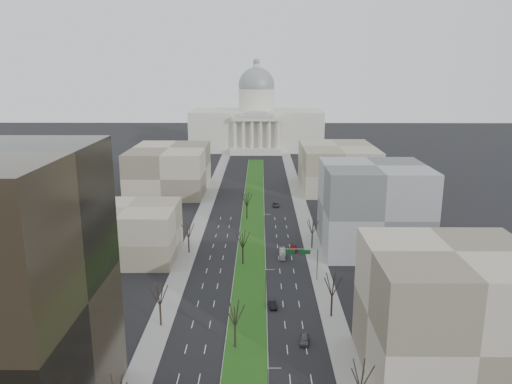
# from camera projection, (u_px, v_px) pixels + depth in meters

# --- Properties ---
(ground) EXTENTS (600.00, 600.00, 0.00)m
(ground) POSITION_uv_depth(u_px,v_px,m) (253.00, 219.00, 168.90)
(ground) COLOR black
(ground) RESTS_ON ground
(median) EXTENTS (8.00, 222.03, 0.20)m
(median) POSITION_uv_depth(u_px,v_px,m) (253.00, 219.00, 167.90)
(median) COLOR #999993
(median) RESTS_ON ground
(sidewalk_left) EXTENTS (5.00, 330.00, 0.15)m
(sidewalk_left) POSITION_uv_depth(u_px,v_px,m) (191.00, 244.00, 144.79)
(sidewalk_left) COLOR gray
(sidewalk_left) RESTS_ON ground
(sidewalk_right) EXTENTS (5.00, 330.00, 0.15)m
(sidewalk_right) POSITION_uv_depth(u_px,v_px,m) (312.00, 244.00, 144.49)
(sidewalk_right) COLOR gray
(sidewalk_right) RESTS_ON ground
(capitol) EXTENTS (80.00, 46.00, 55.00)m
(capitol) POSITION_uv_depth(u_px,v_px,m) (256.00, 123.00, 310.01)
(capitol) COLOR beige
(capitol) RESTS_ON ground
(building_beige_left) EXTENTS (26.00, 22.00, 14.00)m
(building_beige_left) POSITION_uv_depth(u_px,v_px,m) (128.00, 232.00, 133.54)
(building_beige_left) COLOR gray
(building_beige_left) RESTS_ON ground
(building_tan_right) EXTENTS (26.00, 24.00, 22.00)m
(building_tan_right) POSITION_uv_depth(u_px,v_px,m) (448.00, 315.00, 80.59)
(building_tan_right) COLOR gray
(building_tan_right) RESTS_ON ground
(building_grey_right) EXTENTS (28.00, 26.00, 24.00)m
(building_grey_right) POSITION_uv_depth(u_px,v_px,m) (373.00, 208.00, 138.53)
(building_grey_right) COLOR slate
(building_grey_right) RESTS_ON ground
(building_far_left) EXTENTS (30.00, 40.00, 18.00)m
(building_far_left) POSITION_uv_depth(u_px,v_px,m) (170.00, 169.00, 205.81)
(building_far_left) COLOR gray
(building_far_left) RESTS_ON ground
(building_far_right) EXTENTS (30.00, 40.00, 18.00)m
(building_far_right) POSITION_uv_depth(u_px,v_px,m) (337.00, 167.00, 210.05)
(building_far_right) COLOR gray
(building_far_right) RESTS_ON ground
(tree_left_mid) EXTENTS (5.40, 5.40, 9.72)m
(tree_left_mid) POSITION_uv_depth(u_px,v_px,m) (159.00, 293.00, 97.52)
(tree_left_mid) COLOR black
(tree_left_mid) RESTS_ON ground
(tree_left_far) EXTENTS (5.28, 5.28, 9.50)m
(tree_left_far) POSITION_uv_depth(u_px,v_px,m) (188.00, 229.00, 136.35)
(tree_left_far) COLOR black
(tree_left_far) RESTS_ON ground
(tree_right_near) EXTENTS (5.16, 5.16, 9.29)m
(tree_right_near) POSITION_uv_depth(u_px,v_px,m) (361.00, 375.00, 72.08)
(tree_right_near) COLOR black
(tree_right_near) RESTS_ON ground
(tree_right_mid) EXTENTS (5.52, 5.52, 9.94)m
(tree_right_mid) POSITION_uv_depth(u_px,v_px,m) (332.00, 284.00, 101.06)
(tree_right_mid) COLOR black
(tree_right_mid) RESTS_ON ground
(tree_right_far) EXTENTS (5.04, 5.04, 9.07)m
(tree_right_far) POSITION_uv_depth(u_px,v_px,m) (312.00, 226.00, 140.01)
(tree_right_far) COLOR black
(tree_right_far) RESTS_ON ground
(tree_median_a) EXTENTS (5.40, 5.40, 9.72)m
(tree_median_a) POSITION_uv_depth(u_px,v_px,m) (235.00, 313.00, 89.63)
(tree_median_a) COLOR black
(tree_median_a) RESTS_ON ground
(tree_median_b) EXTENTS (5.40, 5.40, 9.72)m
(tree_median_b) POSITION_uv_depth(u_px,v_px,m) (243.00, 239.00, 128.42)
(tree_median_b) COLOR black
(tree_median_b) RESTS_ON ground
(tree_median_c) EXTENTS (5.40, 5.40, 9.72)m
(tree_median_c) POSITION_uv_depth(u_px,v_px,m) (247.00, 199.00, 167.22)
(tree_median_c) COLOR black
(tree_median_c) RESTS_ON ground
(streetlamp_median_b) EXTENTS (1.90, 0.20, 9.16)m
(streetlamp_median_b) POSITION_uv_depth(u_px,v_px,m) (266.00, 288.00, 104.66)
(streetlamp_median_b) COLOR gray
(streetlamp_median_b) RESTS_ON ground
(streetlamp_median_c) EXTENTS (1.90, 0.20, 9.16)m
(streetlamp_median_c) POSITION_uv_depth(u_px,v_px,m) (265.00, 229.00, 143.45)
(streetlamp_median_c) COLOR gray
(streetlamp_median_c) RESTS_ON ground
(mast_arm_signs) EXTENTS (9.12, 0.24, 8.09)m
(mast_arm_signs) POSITION_uv_depth(u_px,v_px,m) (306.00, 256.00, 118.83)
(mast_arm_signs) COLOR gray
(mast_arm_signs) RESTS_ON ground
(car_grey_near) EXTENTS (2.24, 4.28, 1.39)m
(car_grey_near) POSITION_uv_depth(u_px,v_px,m) (304.00, 339.00, 92.89)
(car_grey_near) COLOR #4C4E54
(car_grey_near) RESTS_ON ground
(car_black) EXTENTS (1.94, 4.35, 1.39)m
(car_black) POSITION_uv_depth(u_px,v_px,m) (273.00, 304.00, 106.73)
(car_black) COLOR black
(car_black) RESTS_ON ground
(car_red) EXTENTS (2.05, 4.66, 1.33)m
(car_red) POSITION_uv_depth(u_px,v_px,m) (293.00, 248.00, 139.61)
(car_red) COLOR maroon
(car_red) RESTS_ON ground
(car_grey_far) EXTENTS (2.40, 4.93, 1.35)m
(car_grey_far) POSITION_uv_depth(u_px,v_px,m) (276.00, 204.00, 184.02)
(car_grey_far) COLOR #414147
(car_grey_far) RESTS_ON ground
(box_van) EXTENTS (1.71, 6.76, 1.88)m
(box_van) POSITION_uv_depth(u_px,v_px,m) (282.00, 253.00, 134.98)
(box_van) COLOR silver
(box_van) RESTS_ON ground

